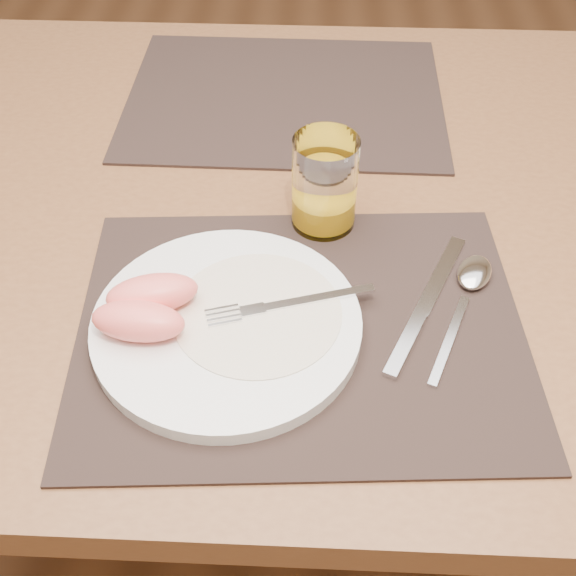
# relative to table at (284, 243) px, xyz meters

# --- Properties ---
(ground) EXTENTS (5.00, 5.00, 0.00)m
(ground) POSITION_rel_table_xyz_m (0.00, 0.00, -0.67)
(ground) COLOR brown
(ground) RESTS_ON ground
(table) EXTENTS (1.40, 0.90, 0.75)m
(table) POSITION_rel_table_xyz_m (0.00, 0.00, 0.00)
(table) COLOR brown
(table) RESTS_ON ground
(placemat_near) EXTENTS (0.47, 0.38, 0.00)m
(placemat_near) POSITION_rel_table_xyz_m (0.03, -0.22, 0.09)
(placemat_near) COLOR black
(placemat_near) RESTS_ON table
(placemat_far) EXTENTS (0.45, 0.35, 0.00)m
(placemat_far) POSITION_rel_table_xyz_m (-0.01, 0.22, 0.09)
(placemat_far) COLOR black
(placemat_far) RESTS_ON table
(plate) EXTENTS (0.27, 0.27, 0.02)m
(plate) POSITION_rel_table_xyz_m (-0.05, -0.23, 0.10)
(plate) COLOR white
(plate) RESTS_ON placemat_near
(plate_dressing) EXTENTS (0.17, 0.17, 0.00)m
(plate_dressing) POSITION_rel_table_xyz_m (-0.02, -0.22, 0.10)
(plate_dressing) COLOR white
(plate_dressing) RESTS_ON plate
(fork) EXTENTS (0.17, 0.07, 0.00)m
(fork) POSITION_rel_table_xyz_m (0.00, -0.21, 0.11)
(fork) COLOR silver
(fork) RESTS_ON plate
(knife) EXTENTS (0.10, 0.21, 0.01)m
(knife) POSITION_rel_table_xyz_m (0.15, -0.20, 0.09)
(knife) COLOR silver
(knife) RESTS_ON placemat_near
(spoon) EXTENTS (0.09, 0.19, 0.01)m
(spoon) POSITION_rel_table_xyz_m (0.21, -0.15, 0.09)
(spoon) COLOR silver
(spoon) RESTS_ON placemat_near
(juice_glass) EXTENTS (0.07, 0.07, 0.11)m
(juice_glass) POSITION_rel_table_xyz_m (0.05, -0.06, 0.14)
(juice_glass) COLOR white
(juice_glass) RESTS_ON placemat_near
(grapefruit_wedges) EXTENTS (0.10, 0.09, 0.04)m
(grapefruit_wedges) POSITION_rel_table_xyz_m (-0.12, -0.23, 0.12)
(grapefruit_wedges) COLOR #FF7668
(grapefruit_wedges) RESTS_ON plate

